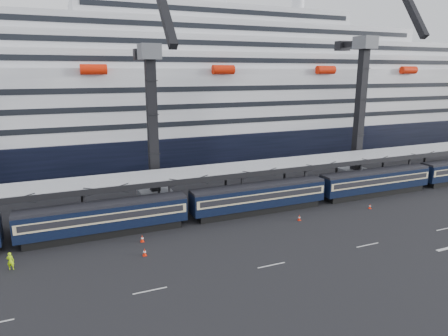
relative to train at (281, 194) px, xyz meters
The scene contains 12 objects.
ground 11.25m from the train, 65.06° to the right, with size 260.00×260.00×0.00m, color black.
lane_markings 20.02m from the train, 49.95° to the right, with size 111.00×4.27×0.02m.
train is the anchor object (origin of this frame).
canopy 6.85m from the train, 40.71° to the left, with size 130.00×6.25×5.53m.
cruise_ship 37.56m from the train, 84.34° to the left, with size 214.09×28.84×34.00m.
crane_dark_near 20.10m from the train, 150.76° to the left, with size 4.50×17.75×35.08m.
crane_dark_mid 23.83m from the train, 21.11° to the left, with size 4.50×18.24×39.64m.
worker 33.16m from the train, behind, with size 0.64×0.42×1.76m, color #B5F60C.
traffic_cone_b 21.62m from the train, 160.81° to the right, with size 0.41×0.41×0.82m.
traffic_cone_c 20.26m from the train, 169.90° to the right, with size 0.41×0.41×0.82m.
traffic_cone_d 5.09m from the train, 90.91° to the right, with size 0.37×0.37×0.74m.
traffic_cone_e 12.53m from the train, 22.29° to the right, with size 0.34×0.34×0.68m.
Camera 1 is at (-32.17, -35.08, 18.43)m, focal length 32.00 mm.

